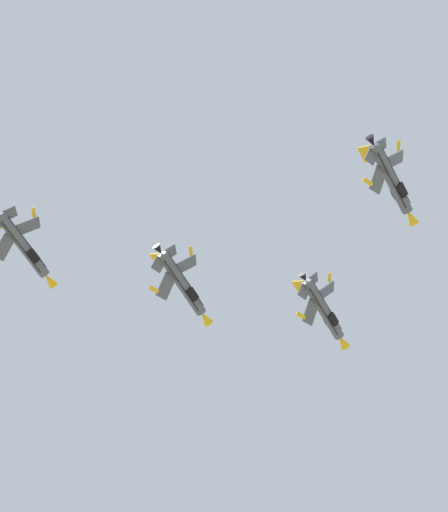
{
  "coord_description": "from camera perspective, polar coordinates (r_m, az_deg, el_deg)",
  "views": [
    {
      "loc": [
        0.75,
        -0.94,
        1.89
      ],
      "look_at": [
        -31.53,
        44.38,
        113.59
      ],
      "focal_mm": 56.14,
      "sensor_mm": 36.0,
      "label": 1
    }
  ],
  "objects": [
    {
      "name": "fighter_jet_lead",
      "position": [
        131.92,
        7.12,
        -3.87
      ],
      "size": [
        7.26,
        15.97,
        7.79
      ],
      "rotation": [
        0.0,
        -0.87,
        0.1
      ],
      "color": "#4C5666"
    },
    {
      "name": "fighter_jet_right_wing",
      "position": [
        122.56,
        11.87,
        5.29
      ],
      "size": [
        7.59,
        15.97,
        7.5
      ],
      "rotation": [
        0.0,
        -0.83,
        0.1
      ],
      "color": "#4C5666"
    },
    {
      "name": "fighter_jet_left_wing",
      "position": [
        125.1,
        -2.96,
        -2.07
      ],
      "size": [
        7.47,
        15.97,
        7.61
      ],
      "rotation": [
        0.0,
        -0.84,
        0.1
      ],
      "color": "#4C5666"
    },
    {
      "name": "fighter_jet_left_outer",
      "position": [
        128.88,
        -14.08,
        0.66
      ],
      "size": [
        7.63,
        15.97,
        7.46
      ],
      "rotation": [
        0.0,
        -0.82,
        0.1
      ],
      "color": "#4C5666"
    }
  ]
}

